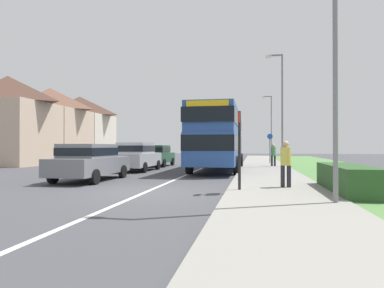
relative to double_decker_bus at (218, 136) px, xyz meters
name	(u,v)px	position (x,y,z in m)	size (l,w,h in m)	color
ground_plane	(146,192)	(-1.32, -9.86, -2.14)	(120.00, 120.00, 0.00)	#424247
lane_marking_centre	(191,173)	(-1.32, -1.86, -2.14)	(0.14, 60.00, 0.01)	silver
pavement_near_side	(270,176)	(2.88, -3.86, -2.08)	(3.20, 68.00, 0.12)	gray
grass_verge_seaward	(366,178)	(7.18, -3.86, -2.10)	(6.00, 68.00, 0.08)	#517F42
roadside_hedge	(348,180)	(4.98, -9.24, -1.69)	(1.10, 4.07, 0.90)	#2D5128
double_decker_bus	(218,136)	(0.00, 0.00, 0.00)	(2.80, 9.71, 3.70)	#284C93
parked_car_grey	(90,160)	(-4.85, -6.85, -1.26)	(1.99, 4.55, 1.58)	slate
parked_car_silver	(137,156)	(-4.80, -1.01, -1.21)	(1.98, 4.34, 1.71)	#B7B7BC
parked_car_dark_green	(157,155)	(-4.97, 3.87, -1.27)	(1.89, 4.16, 1.57)	#19472D
pedestrian_at_stop	(286,162)	(3.18, -8.72, -1.17)	(0.34, 0.34, 1.67)	#23232D
pedestrian_walking_away	(273,154)	(3.49, 3.64, -1.17)	(0.34, 0.34, 1.67)	#23232D
bus_stop_sign	(239,145)	(1.68, -9.60, -0.60)	(0.09, 0.52, 2.60)	black
cycle_route_sign	(270,147)	(3.46, 7.70, -0.71)	(0.44, 0.08, 2.52)	slate
street_lamp_near	(331,11)	(3.99, -11.64, 2.67)	(1.14, 0.20, 8.49)	slate
street_lamp_mid	(281,103)	(3.93, 2.78, 2.24)	(1.14, 0.20, 7.66)	slate
street_lamp_far	(270,123)	(4.06, 19.12, 2.05)	(1.14, 0.20, 7.29)	slate
house_terrace_far_side	(50,125)	(-17.14, 8.84, 1.41)	(6.46, 16.74, 7.11)	#C1A88E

